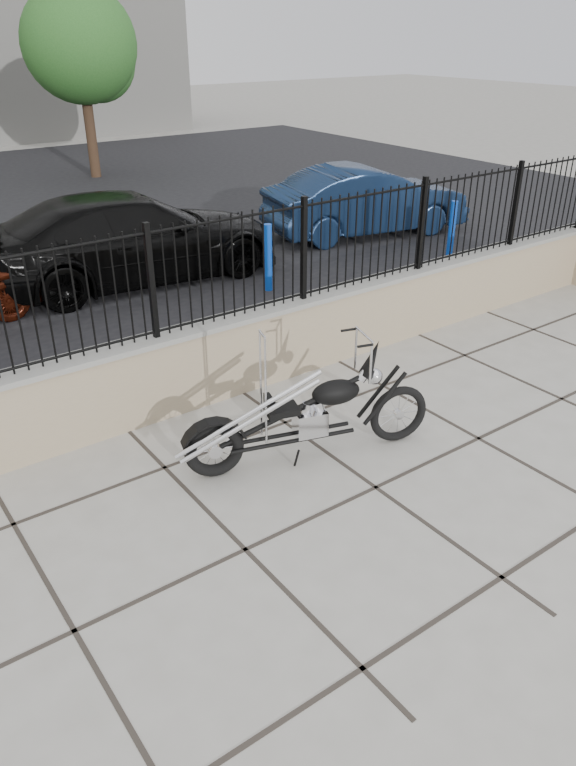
# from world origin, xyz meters

# --- Properties ---
(ground_plane) EXTENTS (90.00, 90.00, 0.00)m
(ground_plane) POSITION_xyz_m (0.00, 0.00, 0.00)
(ground_plane) COLOR #99968E
(ground_plane) RESTS_ON ground
(parking_lot) EXTENTS (30.00, 30.00, 0.00)m
(parking_lot) POSITION_xyz_m (0.00, 12.50, 0.00)
(parking_lot) COLOR black
(parking_lot) RESTS_ON ground
(retaining_wall) EXTENTS (14.00, 0.36, 0.96)m
(retaining_wall) POSITION_xyz_m (0.00, 2.50, 0.48)
(retaining_wall) COLOR gray
(retaining_wall) RESTS_ON ground_plane
(iron_fence) EXTENTS (14.00, 0.08, 1.20)m
(iron_fence) POSITION_xyz_m (0.00, 2.50, 1.56)
(iron_fence) COLOR black
(iron_fence) RESTS_ON retaining_wall
(chopper_motorcycle) EXTENTS (2.50, 1.15, 1.49)m
(chopper_motorcycle) POSITION_xyz_m (-0.24, 0.81, 0.75)
(chopper_motorcycle) COLOR black
(chopper_motorcycle) RESTS_ON ground_plane
(car_black) EXTENTS (5.28, 2.45, 1.49)m
(car_black) POSITION_xyz_m (0.75, 7.01, 0.75)
(car_black) COLOR black
(car_black) RESTS_ON parking_lot
(car_blue) EXTENTS (4.48, 2.34, 1.41)m
(car_blue) POSITION_xyz_m (5.96, 6.86, 0.70)
(car_blue) COLOR #11213E
(car_blue) RESTS_ON parking_lot
(bollard_b) EXTENTS (0.17, 0.17, 1.12)m
(bollard_b) POSITION_xyz_m (2.31, 5.19, 0.56)
(bollard_b) COLOR #0B14B3
(bollard_b) RESTS_ON ground_plane
(bollard_c) EXTENTS (0.13, 0.13, 1.05)m
(bollard_c) POSITION_xyz_m (6.24, 4.72, 0.53)
(bollard_c) COLOR #0B1DA7
(bollard_c) RESTS_ON ground_plane
(tree_right) EXTENTS (3.09, 3.09, 5.21)m
(tree_right) POSITION_xyz_m (3.71, 16.17, 3.65)
(tree_right) COLOR #382619
(tree_right) RESTS_ON ground_plane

